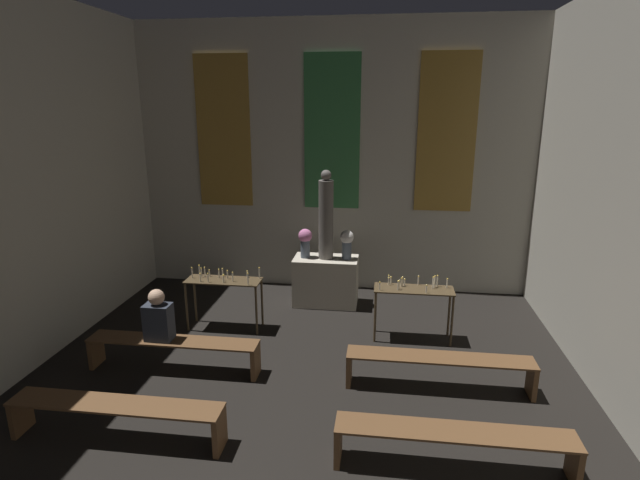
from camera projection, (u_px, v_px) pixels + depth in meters
wall_back at (332, 158)px, 9.45m from camera, size 7.67×0.16×5.05m
altar at (326, 281)px, 9.08m from camera, size 1.15×0.63×0.87m
statue at (326, 217)px, 8.76m from camera, size 0.26×0.26×1.59m
flower_vase_left at (305, 241)px, 8.93m from camera, size 0.24×0.24×0.53m
flower_vase_right at (347, 242)px, 8.83m from camera, size 0.24×0.24×0.53m
candle_rack_left at (224, 287)px, 8.02m from camera, size 1.21×0.43×1.03m
candle_rack_right at (413, 296)px, 7.64m from camera, size 1.21×0.43×1.03m
pew_third_left at (116, 412)px, 5.37m from camera, size 2.36×0.36×0.46m
pew_third_right at (454, 441)px, 4.92m from camera, size 2.36×0.36×0.46m
pew_back_left at (173, 347)px, 6.80m from camera, size 2.36×0.36×0.46m
pew_back_right at (439, 365)px, 6.35m from camera, size 2.36×0.36×0.46m
person_seated at (158, 317)px, 6.71m from camera, size 0.36×0.24×0.72m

